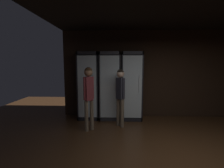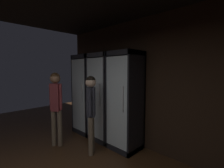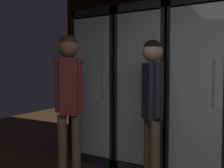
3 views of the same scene
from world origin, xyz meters
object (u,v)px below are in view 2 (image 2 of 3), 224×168
(shopper_near, at_px, (56,100))
(shopper_far, at_px, (91,106))
(cooler_left, at_px, (105,98))
(cooler_far_left, at_px, (88,95))
(cooler_center, at_px, (126,102))

(shopper_near, height_order, shopper_far, shopper_near)
(cooler_left, distance_m, shopper_near, 1.14)
(cooler_far_left, height_order, cooler_left, same)
(cooler_center, height_order, shopper_near, cooler_center)
(cooler_left, xyz_separation_m, shopper_near, (-0.49, -1.03, 0.02))
(shopper_near, bearing_deg, cooler_center, 41.41)
(cooler_far_left, relative_size, cooler_left, 1.00)
(cooler_far_left, distance_m, shopper_near, 1.04)
(shopper_near, bearing_deg, cooler_far_left, 99.85)
(cooler_left, distance_m, cooler_center, 0.67)
(cooler_center, xyz_separation_m, shopper_near, (-1.16, -1.03, 0.02))
(cooler_left, relative_size, shopper_far, 1.32)
(cooler_left, height_order, cooler_center, same)
(shopper_far, bearing_deg, cooler_left, 114.62)
(cooler_left, relative_size, cooler_center, 1.00)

